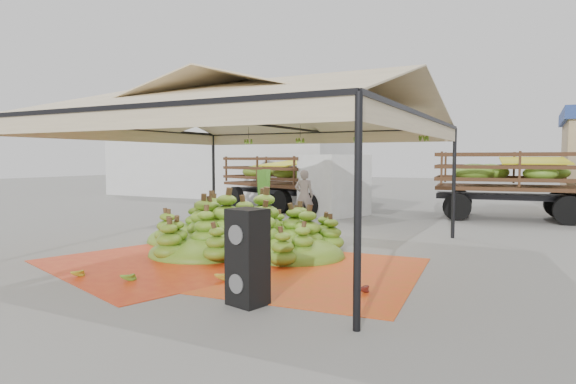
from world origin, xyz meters
The scene contains 17 objects.
ground centered at (0.00, 0.00, 0.00)m, with size 90.00×90.00×0.00m, color slate.
canopy_tent centered at (0.00, 0.00, 3.30)m, with size 8.10×8.10×4.00m.
building_white centered at (-10.00, 14.00, 2.71)m, with size 14.30×6.30×5.40m.
tarp_left centered at (-0.85, -1.97, 0.01)m, with size 4.47×4.26×0.01m, color #D24413.
tarp_right centered at (2.10, -1.45, 0.01)m, with size 4.14×4.34×0.01m, color red.
banana_heap centered at (-0.33, 0.01, 0.63)m, with size 5.89×4.84×1.26m, color #4E7017.
hand_yellow_a centered at (1.01, -2.68, 0.11)m, with size 0.49×0.40×0.22m, color gold.
hand_yellow_b centered at (-1.55, -3.70, 0.09)m, with size 0.41×0.34×0.19m, color #ADAB22.
hand_red_a centered at (1.07, -1.47, 0.09)m, with size 0.39×0.32×0.18m, color #512A12.
hand_red_b centered at (3.46, -2.31, 0.09)m, with size 0.40×0.33×0.18m, color #591914.
hand_green centered at (-0.49, -3.49, 0.10)m, with size 0.44×0.36×0.20m, color #467E1A.
hanging_bunches centered at (1.51, 1.07, 2.62)m, with size 4.74×0.24×0.20m.
speaker_stack centered at (2.19, -3.70, 0.72)m, with size 0.62×0.57×1.44m.
banana_leaves centered at (-1.26, 2.70, 0.00)m, with size 0.96×1.36×3.70m, color #386A1C, non-canonical shape.
vendor centered at (-1.12, 5.29, 0.90)m, with size 0.65×0.43×1.79m, color gray.
truck_left centered at (-2.89, 8.24, 1.43)m, with size 7.13×4.65×2.32m.
truck_right centered at (6.58, 9.41, 1.53)m, with size 7.45×3.20×2.48m.
Camera 1 is at (5.95, -9.70, 2.18)m, focal length 30.00 mm.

